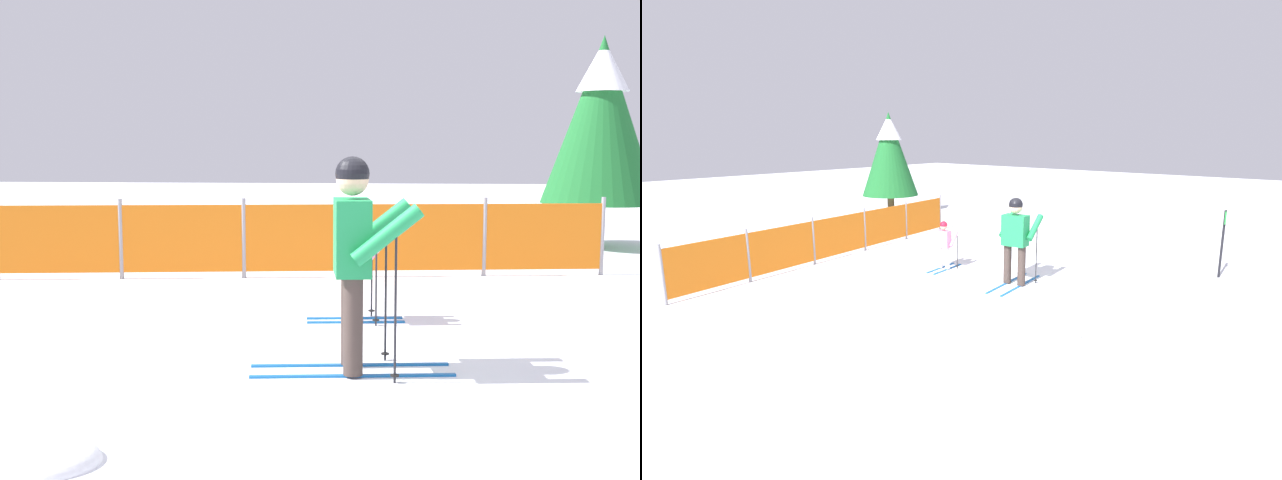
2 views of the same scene
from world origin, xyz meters
TOP-DOWN VIEW (x-y plane):
  - ground_plane at (0.00, 0.00)m, footprint 60.00×60.00m
  - skier_adult at (0.25, 0.03)m, footprint 1.70×0.80m
  - skier_child at (0.21, 1.91)m, footprint 1.05×0.53m
  - safety_fence at (-0.62, 4.60)m, footprint 8.43×1.13m
  - conifer_far at (4.30, 8.26)m, footprint 2.01×2.01m
  - snow_mound at (-1.53, -2.01)m, footprint 0.73×0.62m

SIDE VIEW (x-z plane):
  - ground_plane at x=0.00m, z-range 0.00..0.00m
  - snow_mound at x=-1.53m, z-range -0.15..0.15m
  - safety_fence at x=-0.62m, z-range 0.00..1.11m
  - skier_child at x=0.21m, z-range 0.09..1.18m
  - skier_adult at x=0.25m, z-range 0.17..1.94m
  - conifer_far at x=4.30m, z-range 0.44..4.18m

